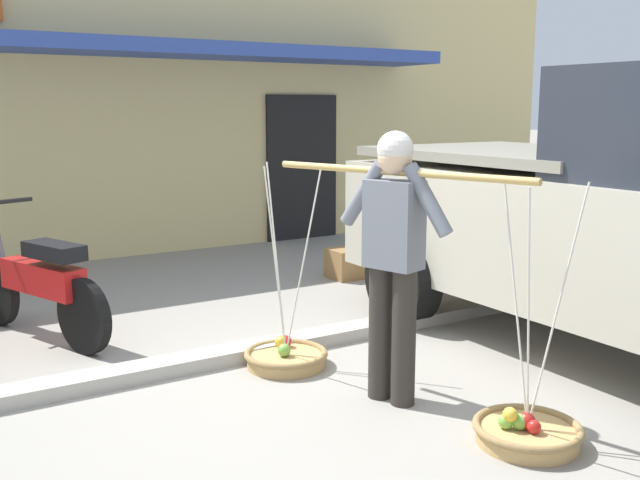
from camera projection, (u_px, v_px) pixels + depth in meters
ground_plane at (285, 390)px, 4.84m from camera, size 90.00×90.00×0.00m
sidewalk_curb at (238, 353)px, 5.41m from camera, size 20.00×0.24×0.10m
fruit_vendor at (393, 249)px, 4.50m from camera, size 0.57×1.79×1.70m
fruit_basket_left_side at (286, 356)px, 5.27m from camera, size 0.60×0.60×1.45m
fruit_basket_right_side at (527, 430)px, 4.05m from camera, size 0.60×0.60×1.45m
motorcycle_second_in_row at (39, 284)px, 5.83m from camera, size 0.77×1.73×1.09m
storefront_building at (107, 89)px, 11.16m from camera, size 13.00×6.00×4.20m
wooden_crate at (349, 263)px, 8.01m from camera, size 0.44×0.36×0.32m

